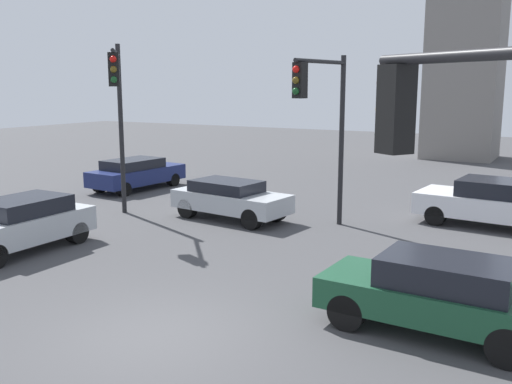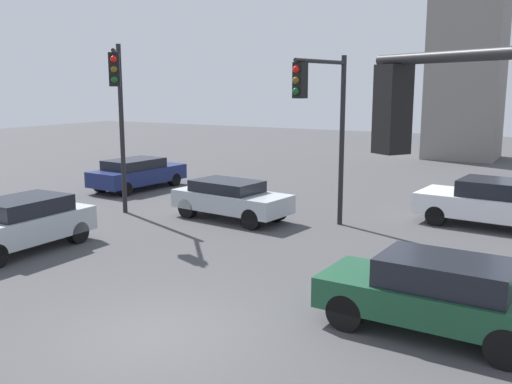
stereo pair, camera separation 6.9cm
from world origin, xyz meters
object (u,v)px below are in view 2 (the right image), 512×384
object	(u,v)px
car_1	(436,294)
car_4	(137,173)
traffic_light_0	(323,108)
car_3	(231,198)
traffic_light_2	(118,98)
car_0	(20,223)
car_2	(499,203)

from	to	relation	value
car_1	car_4	world-z (taller)	car_1
traffic_light_0	car_3	xyz separation A→B (m)	(-3.26, -0.04, -3.07)
traffic_light_2	car_0	xyz separation A→B (m)	(0.13, -4.13, -3.28)
car_1	traffic_light_0	bearing A→B (deg)	-48.39
car_1	car_2	size ratio (longest dim) A/B	0.83
traffic_light_0	traffic_light_2	size ratio (longest dim) A/B	0.92
traffic_light_0	car_1	distance (m)	8.17
car_1	car_3	distance (m)	9.96
car_0	car_2	bearing A→B (deg)	130.40
traffic_light_0	traffic_light_2	bearing A→B (deg)	-63.15
car_1	car_3	bearing A→B (deg)	-33.58
car_2	car_3	distance (m)	8.61
car_3	car_4	world-z (taller)	car_4
traffic_light_0	car_0	xyz separation A→B (m)	(-6.23, -6.03, -3.03)
car_3	car_4	distance (m)	7.17
traffic_light_0	car_0	world-z (taller)	traffic_light_0
car_4	car_2	bearing A→B (deg)	-83.60
car_2	car_4	size ratio (longest dim) A/B	1.10
traffic_light_0	car_3	bearing A→B (deg)	-79.15
traffic_light_0	car_2	world-z (taller)	traffic_light_0
car_0	car_3	size ratio (longest dim) A/B	0.95
car_2	car_4	distance (m)	14.56
traffic_light_2	car_2	distance (m)	12.62
traffic_light_2	car_3	distance (m)	4.91
car_4	traffic_light_0	bearing A→B (deg)	-101.20
car_2	traffic_light_2	bearing A→B (deg)	29.87
car_3	car_4	bearing A→B (deg)	163.34
traffic_light_2	car_0	size ratio (longest dim) A/B	1.48
traffic_light_2	car_0	distance (m)	5.27
traffic_light_2	car_1	distance (m)	12.30
traffic_light_2	traffic_light_0	bearing A→B (deg)	66.90
car_0	car_1	xyz separation A→B (m)	(11.04, 0.17, 0.00)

